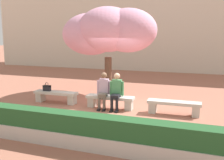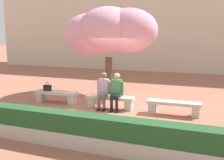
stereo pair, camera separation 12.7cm
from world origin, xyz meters
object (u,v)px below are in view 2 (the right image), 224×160
object	(u,v)px
stone_bench_west_end	(56,95)
stone_bench_center	(174,106)
person_seated_left	(103,89)
cherry_tree_main	(108,32)
person_seated_right	(116,90)
handbag	(47,87)
stone_bench_near_west	(110,100)

from	to	relation	value
stone_bench_west_end	stone_bench_center	world-z (taller)	same
stone_bench_west_end	person_seated_left	world-z (taller)	person_seated_left
stone_bench_center	cherry_tree_main	xyz separation A→B (m)	(-3.26, 2.32, 2.46)
stone_bench_center	cherry_tree_main	world-z (taller)	cherry_tree_main
person_seated_left	person_seated_right	bearing A→B (deg)	-0.06
person_seated_left	handbag	world-z (taller)	person_seated_left
stone_bench_near_west	person_seated_left	world-z (taller)	person_seated_left
stone_bench_center	handbag	distance (m)	4.90
stone_bench_west_end	stone_bench_near_west	bearing A→B (deg)	0.00
handbag	stone_bench_center	bearing A→B (deg)	0.20
person_seated_right	cherry_tree_main	size ratio (longest dim) A/B	0.30
cherry_tree_main	person_seated_right	bearing A→B (deg)	-62.03
person_seated_right	stone_bench_near_west	bearing A→B (deg)	168.21
person_seated_left	handbag	bearing A→B (deg)	179.15
stone_bench_west_end	stone_bench_center	distance (m)	4.50
stone_bench_center	person_seated_right	size ratio (longest dim) A/B	1.36
stone_bench_west_end	stone_bench_near_west	world-z (taller)	same
stone_bench_west_end	handbag	bearing A→B (deg)	-177.46
stone_bench_near_west	stone_bench_center	bearing A→B (deg)	0.00
stone_bench_west_end	stone_bench_center	size ratio (longest dim) A/B	1.00
stone_bench_near_west	cherry_tree_main	world-z (taller)	cherry_tree_main
person_seated_left	handbag	xyz separation A→B (m)	(-2.40, 0.04, -0.12)
stone_bench_center	person_seated_right	world-z (taller)	person_seated_right
person_seated_left	cherry_tree_main	distance (m)	3.24
stone_bench_west_end	person_seated_left	size ratio (longest dim) A/B	1.36
stone_bench_center	person_seated_left	xyz separation A→B (m)	(-2.49, -0.05, 0.40)
stone_bench_west_end	person_seated_left	distance (m)	2.06
stone_bench_west_end	stone_bench_center	bearing A→B (deg)	0.00
stone_bench_near_west	stone_bench_center	distance (m)	2.25
stone_bench_west_end	stone_bench_near_west	xyz separation A→B (m)	(2.25, 0.00, 0.00)
stone_bench_near_west	stone_bench_west_end	bearing A→B (deg)	180.00
stone_bench_center	person_seated_right	xyz separation A→B (m)	(-2.00, -0.05, 0.40)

